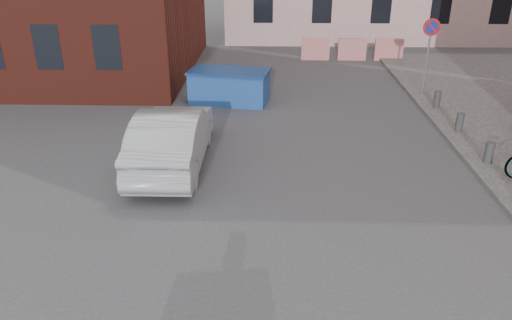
{
  "coord_description": "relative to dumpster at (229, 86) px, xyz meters",
  "views": [
    {
      "loc": [
        0.43,
        -8.35,
        5.5
      ],
      "look_at": [
        0.14,
        1.22,
        1.1
      ],
      "focal_mm": 35.0,
      "sensor_mm": 36.0,
      "label": 1
    }
  ],
  "objects": [
    {
      "name": "bollards",
      "position": [
        7.01,
        -5.11,
        -0.18
      ],
      "size": [
        0.22,
        9.02,
        0.55
      ],
      "color": "#3A3A3D",
      "rests_on": "sidewalk"
    },
    {
      "name": "silver_car",
      "position": [
        -1.04,
        -5.22,
        0.18
      ],
      "size": [
        1.63,
        4.58,
        1.51
      ],
      "primitive_type": "imported",
      "rotation": [
        0.0,
        0.0,
        3.15
      ],
      "color": "#9FA2A6",
      "rests_on": "ground"
    },
    {
      "name": "ground",
      "position": [
        1.01,
        -8.51,
        -0.58
      ],
      "size": [
        120.0,
        120.0,
        0.0
      ],
      "primitive_type": "plane",
      "color": "#38383A",
      "rests_on": "ground"
    },
    {
      "name": "no_parking_sign",
      "position": [
        7.01,
        0.97,
        1.44
      ],
      "size": [
        0.6,
        0.09,
        2.65
      ],
      "color": "gray",
      "rests_on": "sidewalk"
    },
    {
      "name": "dumpster",
      "position": [
        0.0,
        0.0,
        0.0
      ],
      "size": [
        2.94,
        1.87,
        1.15
      ],
      "rotation": [
        0.0,
        0.0,
        -0.18
      ],
      "color": "#214D9F",
      "rests_on": "ground"
    },
    {
      "name": "barriers",
      "position": [
        5.21,
        6.49,
        -0.08
      ],
      "size": [
        4.7,
        0.18,
        1.0
      ],
      "color": "red",
      "rests_on": "ground"
    }
  ]
}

